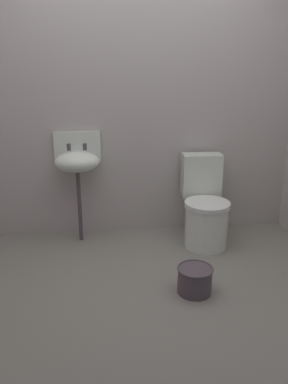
% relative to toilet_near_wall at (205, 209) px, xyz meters
% --- Properties ---
extents(ground_plane, '(3.41, 2.90, 0.08)m').
position_rel_toilet_near_wall_xyz_m(ground_plane, '(-0.62, -0.90, -0.36)').
color(ground_plane, gray).
extents(wall_back, '(3.41, 0.10, 2.32)m').
position_rel_toilet_near_wall_xyz_m(wall_back, '(-0.62, 0.40, 0.84)').
color(wall_back, '#B5ADAB').
rests_on(wall_back, ground).
extents(toilet_near_wall, '(0.42, 0.61, 0.78)m').
position_rel_toilet_near_wall_xyz_m(toilet_near_wall, '(0.00, 0.00, 0.00)').
color(toilet_near_wall, white).
rests_on(toilet_near_wall, ground).
extents(sink, '(0.42, 0.35, 0.99)m').
position_rel_toilet_near_wall_xyz_m(sink, '(-1.13, 0.19, 0.43)').
color(sink, '#51434D').
rests_on(sink, ground).
extents(bucket, '(0.26, 0.26, 0.20)m').
position_rel_toilet_near_wall_xyz_m(bucket, '(-0.27, -0.81, -0.22)').
color(bucket, '#51434D').
rests_on(bucket, ground).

